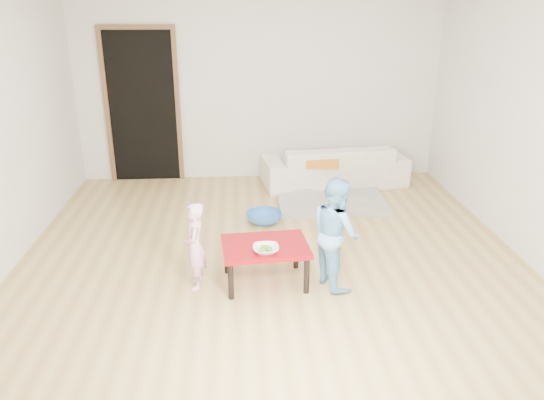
{
  "coord_description": "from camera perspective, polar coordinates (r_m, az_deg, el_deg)",
  "views": [
    {
      "loc": [
        -0.31,
        -4.86,
        2.44
      ],
      "look_at": [
        0.0,
        -0.2,
        0.65
      ],
      "focal_mm": 35.0,
      "sensor_mm": 36.0,
      "label": 1
    }
  ],
  "objects": [
    {
      "name": "bowl",
      "position": [
        4.59,
        -0.66,
        -5.32
      ],
      "size": [
        0.23,
        0.23,
        0.06
      ],
      "primitive_type": "imported",
      "color": "white",
      "rests_on": "red_table"
    },
    {
      "name": "floor",
      "position": [
        5.45,
        -0.14,
        -5.65
      ],
      "size": [
        5.0,
        5.0,
        0.01
      ],
      "primitive_type": "cube",
      "color": "#AB8649",
      "rests_on": "ground"
    },
    {
      "name": "back_wall",
      "position": [
        7.45,
        -1.4,
        12.16
      ],
      "size": [
        5.0,
        0.02,
        2.6
      ],
      "primitive_type": "cube",
      "color": "silver",
      "rests_on": "floor"
    },
    {
      "name": "doorway",
      "position": [
        7.58,
        -13.72,
        9.63
      ],
      "size": [
        1.02,
        0.08,
        2.11
      ],
      "primitive_type": null,
      "color": "brown",
      "rests_on": "back_wall"
    },
    {
      "name": "sofa",
      "position": [
        7.36,
        6.7,
        3.78
      ],
      "size": [
        2.02,
        1.0,
        0.57
      ],
      "primitive_type": "imported",
      "rotation": [
        0.0,
        0.0,
        3.27
      ],
      "color": "white",
      "rests_on": "floor"
    },
    {
      "name": "child_blue",
      "position": [
        4.7,
        6.87,
        -3.49
      ],
      "size": [
        0.52,
        0.59,
        1.01
      ],
      "primitive_type": "imported",
      "rotation": [
        0.0,
        0.0,
        1.89
      ],
      "color": "#67B5EE",
      "rests_on": "floor"
    },
    {
      "name": "blanket",
      "position": [
        6.81,
        6.29,
        0.15
      ],
      "size": [
        1.36,
        1.14,
        0.07
      ],
      "primitive_type": null,
      "rotation": [
        0.0,
        0.0,
        -0.02
      ],
      "color": "#BBB3A5",
      "rests_on": "floor"
    },
    {
      "name": "basin",
      "position": [
        6.11,
        -0.86,
        -1.89
      ],
      "size": [
        0.41,
        0.41,
        0.13
      ],
      "primitive_type": "imported",
      "color": "#326BBF",
      "rests_on": "floor"
    },
    {
      "name": "right_wall",
      "position": [
        5.73,
        25.91,
        7.4
      ],
      "size": [
        0.02,
        5.0,
        2.6
      ],
      "primitive_type": "cube",
      "color": "silver",
      "rests_on": "floor"
    },
    {
      "name": "red_table",
      "position": [
        4.82,
        -0.73,
        -6.85
      ],
      "size": [
        0.81,
        0.63,
        0.38
      ],
      "primitive_type": null,
      "rotation": [
        0.0,
        0.0,
        0.09
      ],
      "color": "maroon",
      "rests_on": "floor"
    },
    {
      "name": "cushion",
      "position": [
        7.02,
        5.29,
        4.23
      ],
      "size": [
        0.44,
        0.39,
        0.11
      ],
      "primitive_type": "cube",
      "rotation": [
        0.0,
        0.0,
        -0.05
      ],
      "color": "orange",
      "rests_on": "sofa"
    },
    {
      "name": "broccoli",
      "position": [
        4.59,
        -0.66,
        -5.32
      ],
      "size": [
        0.12,
        0.12,
        0.06
      ],
      "primitive_type": null,
      "color": "#2D5919",
      "rests_on": "red_table"
    },
    {
      "name": "child_pink",
      "position": [
        4.71,
        -8.3,
        -4.95
      ],
      "size": [
        0.2,
        0.3,
        0.8
      ],
      "primitive_type": "imported",
      "rotation": [
        0.0,
        0.0,
        -1.54
      ],
      "color": "pink",
      "rests_on": "floor"
    }
  ]
}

